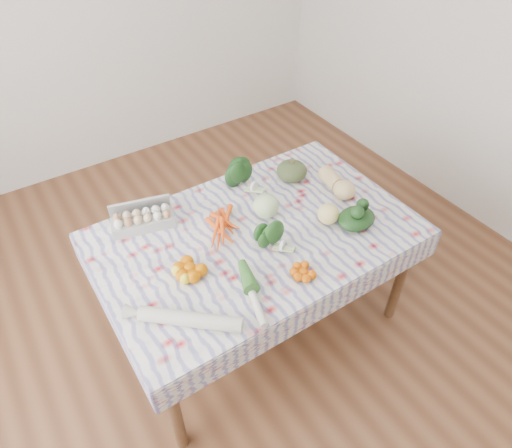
# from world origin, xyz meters

# --- Properties ---
(ground) EXTENTS (4.50, 4.50, 0.00)m
(ground) POSITION_xyz_m (0.00, 0.00, 0.00)
(ground) COLOR brown
(ground) RESTS_ON ground
(dining_table) EXTENTS (1.60, 1.00, 0.75)m
(dining_table) POSITION_xyz_m (0.00, 0.00, 0.68)
(dining_table) COLOR brown
(dining_table) RESTS_ON ground
(tablecloth) EXTENTS (1.66, 1.06, 0.01)m
(tablecloth) POSITION_xyz_m (0.00, 0.00, 0.76)
(tablecloth) COLOR silver
(tablecloth) RESTS_ON dining_table
(egg_carton) EXTENTS (0.35, 0.21, 0.09)m
(egg_carton) POSITION_xyz_m (-0.48, 0.36, 0.81)
(egg_carton) COLOR #A4A4A0
(egg_carton) RESTS_ON tablecloth
(carrot_bunch) EXTENTS (0.31, 0.30, 0.05)m
(carrot_bunch) POSITION_xyz_m (-0.14, 0.12, 0.78)
(carrot_bunch) COLOR #F85513
(carrot_bunch) RESTS_ON tablecloth
(kale_bunch) EXTENTS (0.21, 0.20, 0.15)m
(kale_bunch) POSITION_xyz_m (0.16, 0.34, 0.84)
(kale_bunch) COLOR #173B14
(kale_bunch) RESTS_ON tablecloth
(kabocha_squash) EXTENTS (0.24, 0.24, 0.12)m
(kabocha_squash) POSITION_xyz_m (0.44, 0.28, 0.82)
(kabocha_squash) COLOR #3D4B27
(kabocha_squash) RESTS_ON tablecloth
(cabbage) EXTENTS (0.16, 0.16, 0.14)m
(cabbage) POSITION_xyz_m (0.12, 0.08, 0.83)
(cabbage) COLOR #BADB93
(cabbage) RESTS_ON tablecloth
(butternut_squash) EXTENTS (0.16, 0.28, 0.12)m
(butternut_squash) POSITION_xyz_m (0.59, 0.04, 0.82)
(butternut_squash) COLOR #DDB977
(butternut_squash) RESTS_ON tablecloth
(orange_cluster) EXTENTS (0.26, 0.26, 0.07)m
(orange_cluster) POSITION_xyz_m (-0.42, -0.07, 0.80)
(orange_cluster) COLOR #D26700
(orange_cluster) RESTS_ON tablecloth
(broccoli) EXTENTS (0.20, 0.20, 0.10)m
(broccoli) POSITION_xyz_m (0.01, -0.15, 0.81)
(broccoli) COLOR #1C4918
(broccoli) RESTS_ON tablecloth
(mandarin_cluster) EXTENTS (0.17, 0.17, 0.05)m
(mandarin_cluster) POSITION_xyz_m (0.03, -0.37, 0.78)
(mandarin_cluster) COLOR #E86204
(mandarin_cluster) RESTS_ON tablecloth
(grapefruit) EXTENTS (0.13, 0.13, 0.12)m
(grapefruit) POSITION_xyz_m (0.37, -0.14, 0.82)
(grapefruit) COLOR #EFDD7B
(grapefruit) RESTS_ON tablecloth
(spinach_bag) EXTENTS (0.24, 0.21, 0.09)m
(spinach_bag) POSITION_xyz_m (0.48, -0.24, 0.81)
(spinach_bag) COLOR black
(spinach_bag) RESTS_ON tablecloth
(daikon) EXTENTS (0.40, 0.37, 0.07)m
(daikon) POSITION_xyz_m (-0.55, -0.33, 0.80)
(daikon) COLOR beige
(daikon) RESTS_ON tablecloth
(leek) EXTENTS (0.14, 0.35, 0.04)m
(leek) POSITION_xyz_m (-0.25, -0.35, 0.78)
(leek) COLOR silver
(leek) RESTS_ON tablecloth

